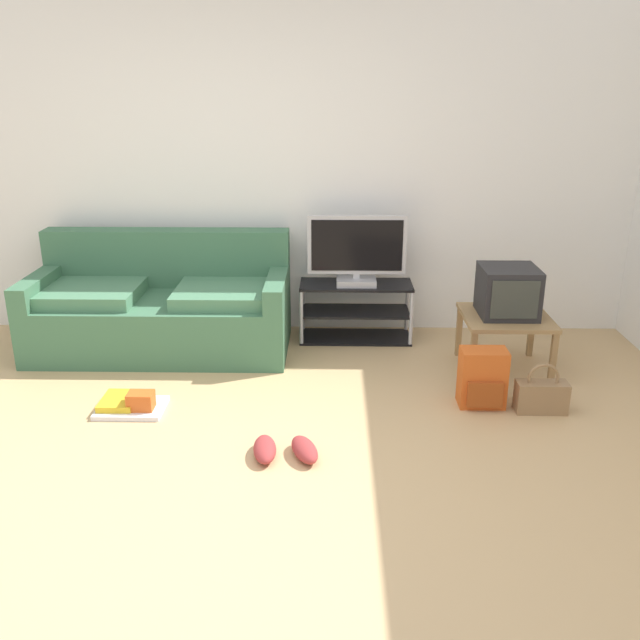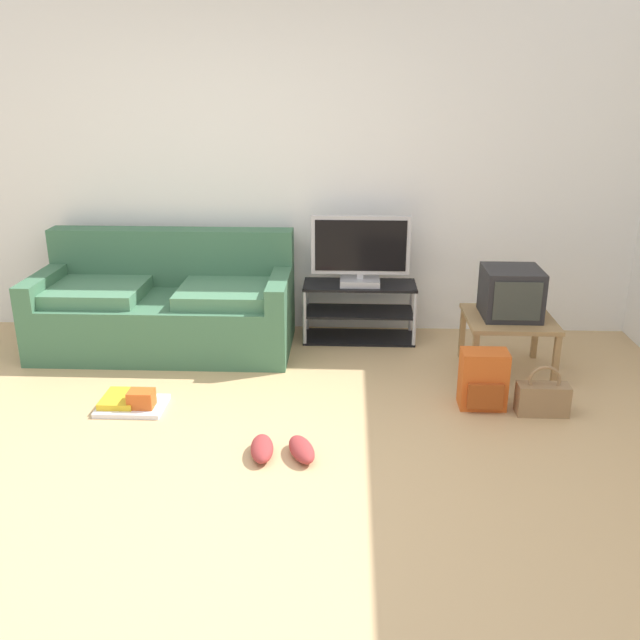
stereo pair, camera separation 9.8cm
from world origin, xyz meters
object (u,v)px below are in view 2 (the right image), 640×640
Objects in this scene: flat_tv at (360,251)px; backpack at (483,380)px; side_table at (509,324)px; crt_tv at (511,293)px; handbag at (543,398)px; floor_tray at (131,402)px; couch at (166,307)px; tv_stand at (359,312)px; sneakers_pair at (282,449)px.

flat_tv is 2.01× the size of backpack.
crt_tv is at bearing 90.00° from side_table.
floor_tray is at bearing -179.25° from handbag.
side_table is at bearing 15.51° from floor_tray.
couch is at bearing 157.89° from backpack.
crt_tv is at bearing -8.43° from couch.
tv_stand reaches higher than backpack.
tv_stand is 2.23× the size of crt_tv.
flat_tv is at bearing 132.16° from handbag.
flat_tv is 1.82× the size of floor_tray.
couch is 1.12m from floor_tray.
flat_tv is 1.25m from side_table.
flat_tv is 2.01m from sneakers_pair.
floor_tray is (-2.51, -0.71, -0.54)m from crt_tv.
crt_tv is at bearing 15.85° from floor_tray.
tv_stand is 1.16× the size of flat_tv.
sneakers_pair is at bearing -103.56° from tv_stand.
flat_tv reaches higher than floor_tray.
floor_tray is (-2.24, -0.12, -0.14)m from backpack.
tv_stand is 0.50m from flat_tv.
crt_tv is 2.02m from sneakers_pair.
side_table is at bearing -8.78° from couch.
backpack is at bearing -114.96° from side_table.
crt_tv is 0.83m from handbag.
handbag is at bearing 20.19° from sneakers_pair.
flat_tv is 1.86× the size of sneakers_pair.
flat_tv is 1.80m from handbag.
tv_stand is at bearing 149.59° from side_table.
tv_stand is at bearing 8.33° from couch.
handbag reaches higher than floor_tray.
handbag is at bearing -21.85° from couch.
handbag is (0.09, -0.66, -0.25)m from side_table.
couch is at bearing 122.70° from sneakers_pair.
backpack is at bearing -23.02° from couch.
crt_tv is at bearing 40.22° from sneakers_pair.
crt_tv is at bearing -29.74° from tv_stand.
couch is 2.57m from side_table.
side_table is 0.71m from handbag.
crt_tv is at bearing 66.55° from backpack.
floor_tray is (-1.47, -1.31, -0.19)m from tv_stand.
floor_tray is at bearing -164.49° from side_table.
backpack reaches higher than sneakers_pair.
side_table is 0.23m from crt_tv.
flat_tv reaches higher than handbag.
couch is 2.84m from handbag.
handbag is 0.79× the size of floor_tray.
backpack is 1.15× the size of handbag.
side_table reaches higher than sneakers_pair.
flat_tv is 1.20m from crt_tv.
tv_stand is 2.34× the size of backpack.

